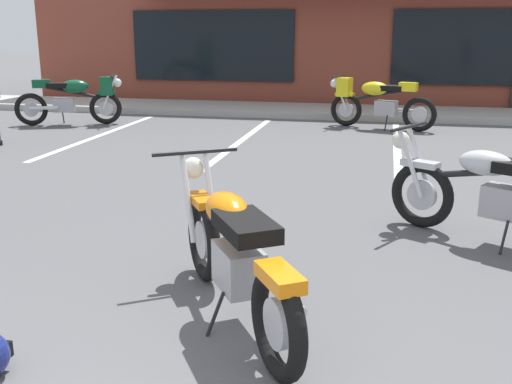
{
  "coord_description": "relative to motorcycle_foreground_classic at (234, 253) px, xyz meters",
  "views": [
    {
      "loc": [
        1.1,
        -1.2,
        1.86
      ],
      "look_at": [
        0.08,
        3.52,
        0.55
      ],
      "focal_mm": 42.25,
      "sensor_mm": 36.0,
      "label": 1
    }
  ],
  "objects": [
    {
      "name": "brick_storefront_building",
      "position": [
        -0.18,
        14.26,
        1.34
      ],
      "size": [
        16.02,
        6.92,
        3.61
      ],
      "color": "brown",
      "rests_on": "ground_plane"
    },
    {
      "name": "motorcycle_silver_naked",
      "position": [
        1.9,
        1.89,
        0.0
      ],
      "size": [
        1.89,
        1.31,
        0.98
      ],
      "color": "black",
      "rests_on": "ground_plane"
    },
    {
      "name": "motorcycle_blue_standard",
      "position": [
        0.72,
        8.25,
        0.07
      ],
      "size": [
        2.06,
        0.92,
        0.98
      ],
      "color": "black",
      "rests_on": "ground_plane"
    },
    {
      "name": "sidewalk_kerb",
      "position": [
        -0.18,
        10.02,
        -0.39
      ],
      "size": [
        22.0,
        1.8,
        0.14
      ],
      "primitive_type": "cube",
      "color": "#A8A59E",
      "rests_on": "ground_plane"
    },
    {
      "name": "motorcycle_foreground_classic",
      "position": [
        0.0,
        0.0,
        0.0
      ],
      "size": [
        1.38,
        1.85,
        0.98
      ],
      "color": "black",
      "rests_on": "ground_plane"
    },
    {
      "name": "motorcycle_black_cruiser",
      "position": [
        -5.17,
        7.45,
        0.07
      ],
      "size": [
        2.02,
        1.04,
        0.98
      ],
      "color": "black",
      "rests_on": "ground_plane"
    },
    {
      "name": "ground_plane",
      "position": [
        -0.18,
        1.64,
        -0.46
      ],
      "size": [
        80.0,
        80.0,
        0.0
      ],
      "primitive_type": "plane",
      "color": "#515154"
    },
    {
      "name": "painted_stall_lines",
      "position": [
        -0.18,
        6.42,
        -0.46
      ],
      "size": [
        7.96,
        4.8,
        0.01
      ],
      "color": "silver",
      "rests_on": "ground_plane"
    }
  ]
}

